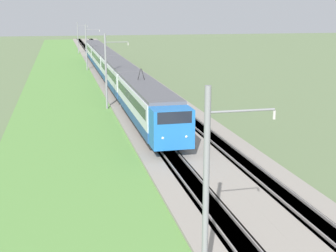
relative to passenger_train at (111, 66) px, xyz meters
name	(u,v)px	position (x,y,z in m)	size (l,w,h in m)	color
ballast_main	(119,91)	(-9.02, 0.00, -2.22)	(240.00, 4.40, 0.30)	gray
ballast_adjacent	(152,90)	(-9.02, -4.40, -2.22)	(240.00, 4.40, 0.30)	gray
track_main	(119,91)	(-9.02, 0.00, -2.21)	(240.00, 1.57, 0.45)	#4C4238
track_adjacent	(152,90)	(-9.02, -4.40, -2.21)	(240.00, 1.57, 0.45)	#4C4238
grass_verge	(72,93)	(-9.02, 6.03, -2.31)	(240.00, 12.52, 0.12)	#5B8E42
passenger_train	(111,66)	(0.00, 0.00, 0.00)	(78.42, 3.01, 5.07)	blue
catenary_mast_near	(208,194)	(-54.69, 2.58, 1.69)	(0.22, 2.56, 7.86)	slate
catenary_mast_mid	(107,71)	(-19.94, 2.58, 1.77)	(0.22, 2.56, 8.02)	slate
catenary_mast_far	(87,47)	(14.81, 2.58, 1.79)	(0.22, 2.56, 8.05)	slate
catenary_mast_distant	(78,37)	(49.56, 2.58, 1.65)	(0.22, 2.56, 7.78)	slate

